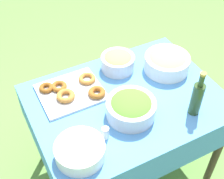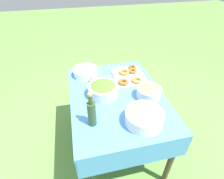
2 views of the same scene
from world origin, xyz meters
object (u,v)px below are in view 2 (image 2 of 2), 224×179
object	(u,v)px
plate_stack	(86,72)
donut_platter	(129,75)
salad_bowl	(103,89)
fruit_bowl	(149,92)
olive_oil_bottle	(92,113)
pasta_bowl	(144,116)

from	to	relation	value
plate_stack	donut_platter	bearing A→B (deg)	73.10
salad_bowl	fruit_bowl	xyz separation A→B (m)	(0.13, 0.40, -0.00)
donut_platter	olive_oil_bottle	size ratio (longest dim) A/B	1.32
salad_bowl	donut_platter	xyz separation A→B (m)	(-0.23, 0.32, -0.05)
donut_platter	olive_oil_bottle	bearing A→B (deg)	-39.63
salad_bowl	olive_oil_bottle	xyz separation A→B (m)	(0.33, -0.15, 0.05)
salad_bowl	pasta_bowl	size ratio (longest dim) A/B	0.96
pasta_bowl	plate_stack	bearing A→B (deg)	-154.78
plate_stack	salad_bowl	bearing A→B (deg)	18.70
fruit_bowl	pasta_bowl	bearing A→B (deg)	-28.85
pasta_bowl	plate_stack	size ratio (longest dim) A/B	1.14
plate_stack	fruit_bowl	world-z (taller)	fruit_bowl
plate_stack	fruit_bowl	distance (m)	0.72
donut_platter	olive_oil_bottle	xyz separation A→B (m)	(0.56, -0.47, 0.10)
donut_platter	fruit_bowl	size ratio (longest dim) A/B	1.78
donut_platter	plate_stack	xyz separation A→B (m)	(-0.13, -0.44, 0.02)
donut_platter	fruit_bowl	world-z (taller)	fruit_bowl
pasta_bowl	fruit_bowl	size ratio (longest dim) A/B	1.33
plate_stack	olive_oil_bottle	size ratio (longest dim) A/B	0.86
salad_bowl	olive_oil_bottle	bearing A→B (deg)	-23.67
salad_bowl	fruit_bowl	size ratio (longest dim) A/B	1.27
donut_platter	salad_bowl	bearing A→B (deg)	-54.38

